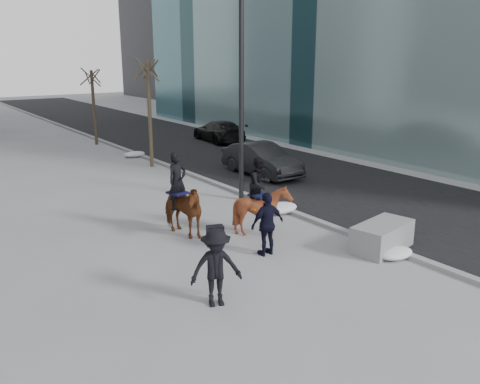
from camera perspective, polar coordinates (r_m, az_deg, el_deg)
ground at (r=14.00m, az=2.86°, el=-7.00°), size 120.00×120.00×0.00m
road at (r=25.70m, az=1.41°, el=3.38°), size 8.00×90.00×0.01m
curb at (r=23.57m, az=-6.42°, el=2.33°), size 0.25×90.00×0.12m
planter at (r=14.71m, az=15.67°, el=-4.83°), size 2.07×1.31×0.77m
car_near at (r=22.82m, az=2.42°, el=3.67°), size 1.54×4.36×1.43m
car_far at (r=31.80m, az=-2.39°, el=6.86°), size 2.28×4.67×1.31m
tree_near at (r=24.62m, az=-10.14°, el=9.21°), size 1.20×1.20×5.60m
tree_far at (r=31.67m, az=-16.11°, el=9.48°), size 1.20×1.20×4.86m
mounted_left at (r=15.22m, az=-6.74°, el=-1.49°), size 1.22×2.08×2.52m
mounted_right at (r=15.16m, az=2.46°, el=-1.42°), size 1.43×1.57×2.36m
feeder at (r=13.69m, az=3.08°, el=-3.60°), size 1.04×0.87×1.75m
camera_crew at (r=10.99m, az=-2.71°, el=-8.42°), size 1.28×0.98×1.75m
lamppost at (r=18.31m, az=0.26°, el=14.32°), size 0.25×1.00×9.09m
snow_piles at (r=19.23m, az=0.13°, el=-0.24°), size 1.36×17.64×0.35m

